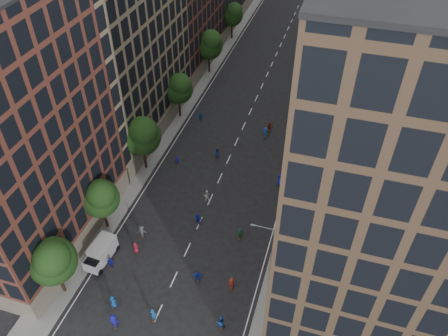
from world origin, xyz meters
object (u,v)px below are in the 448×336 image
(skater_2, at_px, (221,322))
(streetlamp_near, at_px, (270,253))
(cargo_van, at_px, (101,252))
(skater_0, at_px, (113,302))
(skater_1, at_px, (153,315))
(streetlamp_far, at_px, (314,95))

(skater_2, bearing_deg, streetlamp_near, -135.88)
(cargo_van, relative_size, skater_2, 2.55)
(streetlamp_near, distance_m, skater_0, 17.85)
(cargo_van, relative_size, skater_1, 2.56)
(skater_1, bearing_deg, skater_0, -7.48)
(cargo_van, height_order, skater_2, cargo_van)
(skater_0, bearing_deg, streetlamp_far, -110.23)
(cargo_van, bearing_deg, skater_1, -26.52)
(skater_2, bearing_deg, streetlamp_far, -114.80)
(streetlamp_far, bearing_deg, skater_2, -94.89)
(skater_1, height_order, skater_2, skater_2)
(streetlamp_far, height_order, skater_1, streetlamp_far)
(streetlamp_far, height_order, skater_0, streetlamp_far)
(cargo_van, relative_size, skater_0, 2.73)
(skater_0, bearing_deg, skater_1, 178.09)
(streetlamp_far, relative_size, skater_0, 5.17)
(streetlamp_far, relative_size, cargo_van, 1.89)
(cargo_van, distance_m, skater_0, 6.86)
(streetlamp_near, bearing_deg, skater_2, -115.98)
(streetlamp_far, height_order, cargo_van, streetlamp_far)
(cargo_van, height_order, skater_0, cargo_van)
(cargo_van, xyz_separation_m, skater_0, (4.34, -5.30, -0.42))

